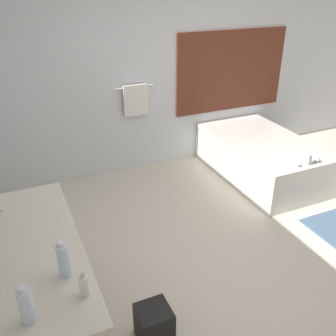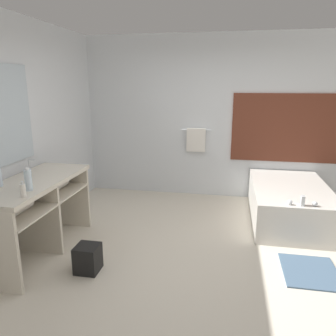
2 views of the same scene
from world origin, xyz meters
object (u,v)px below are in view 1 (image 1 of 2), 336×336
object	(u,v)px
water_bottle_3	(64,260)
waste_bin	(154,324)
bathtub	(262,156)
water_bottle_1	(26,305)
soap_dispenser	(84,285)

from	to	relation	value
water_bottle_3	waste_bin	world-z (taller)	water_bottle_3
bathtub	waste_bin	bearing A→B (deg)	-141.82
water_bottle_1	water_bottle_3	bearing A→B (deg)	47.89
soap_dispenser	waste_bin	size ratio (longest dim) A/B	0.54
bathtub	waste_bin	xyz separation A→B (m)	(-2.28, -1.79, -0.14)
bathtub	water_bottle_1	size ratio (longest dim) A/B	7.87
bathtub	soap_dispenser	size ratio (longest dim) A/B	11.25
water_bottle_1	soap_dispenser	bearing A→B (deg)	11.20
bathtub	soap_dispenser	distance (m)	3.50
waste_bin	water_bottle_1	bearing A→B (deg)	-158.63
waste_bin	water_bottle_3	bearing A→B (deg)	-174.34
water_bottle_3	soap_dispenser	world-z (taller)	water_bottle_3
bathtub	water_bottle_1	xyz separation A→B (m)	(-3.05, -2.10, 0.70)
bathtub	waste_bin	distance (m)	2.90
water_bottle_3	soap_dispenser	bearing A→B (deg)	-71.11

